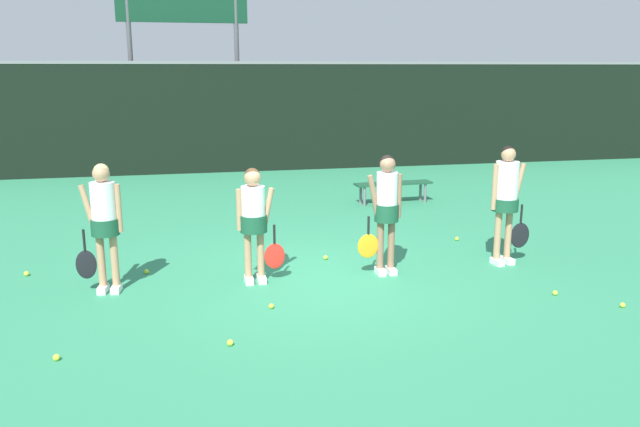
% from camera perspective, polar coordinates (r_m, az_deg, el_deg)
% --- Properties ---
extents(ground_plane, '(140.00, 140.00, 0.00)m').
position_cam_1_polar(ground_plane, '(8.93, 0.04, -5.82)').
color(ground_plane, '#2D7F56').
extents(fence_windscreen, '(60.00, 0.08, 3.08)m').
position_cam_1_polar(fence_windscreen, '(17.88, -6.40, 8.78)').
color(fence_windscreen, black).
rests_on(fence_windscreen, ground_plane).
extents(scoreboard, '(3.67, 0.15, 5.69)m').
position_cam_1_polar(scoreboard, '(19.02, -12.46, 17.53)').
color(scoreboard, '#515156').
rests_on(scoreboard, ground_plane).
extents(bench_courtside, '(1.75, 0.46, 0.46)m').
position_cam_1_polar(bench_courtside, '(13.74, 6.72, 2.57)').
color(bench_courtside, '#19472D').
rests_on(bench_courtside, ground_plane).
extents(player_0, '(0.64, 0.36, 1.72)m').
position_cam_1_polar(player_0, '(8.56, -19.15, -0.33)').
color(player_0, tan).
rests_on(player_0, ground_plane).
extents(player_1, '(0.65, 0.37, 1.60)m').
position_cam_1_polar(player_1, '(8.52, -6.07, -0.20)').
color(player_1, tan).
rests_on(player_1, ground_plane).
extents(player_2, '(0.64, 0.34, 1.73)m').
position_cam_1_polar(player_2, '(8.86, 6.07, 0.81)').
color(player_2, '#8C664C').
rests_on(player_2, ground_plane).
extents(player_3, '(0.68, 0.39, 1.80)m').
position_cam_1_polar(player_3, '(9.67, 16.65, 1.67)').
color(player_3, tan).
rests_on(player_3, ground_plane).
extents(tennis_ball_0, '(0.06, 0.06, 0.06)m').
position_cam_1_polar(tennis_ball_0, '(7.82, -4.47, -8.44)').
color(tennis_ball_0, '#CCE033').
rests_on(tennis_ball_0, ground_plane).
extents(tennis_ball_1, '(0.07, 0.07, 0.07)m').
position_cam_1_polar(tennis_ball_1, '(9.90, -25.25, -4.99)').
color(tennis_ball_1, '#CCE033').
rests_on(tennis_ball_1, ground_plane).
extents(tennis_ball_3, '(0.07, 0.07, 0.07)m').
position_cam_1_polar(tennis_ball_3, '(7.05, -22.96, -12.02)').
color(tennis_ball_3, '#CCE033').
rests_on(tennis_ball_3, ground_plane).
extents(tennis_ball_4, '(0.07, 0.07, 0.07)m').
position_cam_1_polar(tennis_ball_4, '(9.40, -15.58, -5.13)').
color(tennis_ball_4, '#CCE033').
rests_on(tennis_ball_4, ground_plane).
extents(tennis_ball_5, '(0.07, 0.07, 0.07)m').
position_cam_1_polar(tennis_ball_5, '(9.54, 5.47, -4.41)').
color(tennis_ball_5, '#CCE033').
rests_on(tennis_ball_5, ground_plane).
extents(tennis_ball_6, '(0.07, 0.07, 0.07)m').
position_cam_1_polar(tennis_ball_6, '(8.79, 20.70, -6.81)').
color(tennis_ball_6, '#CCE033').
rests_on(tennis_ball_6, ground_plane).
extents(tennis_ball_7, '(0.06, 0.06, 0.06)m').
position_cam_1_polar(tennis_ball_7, '(8.69, 25.94, -7.54)').
color(tennis_ball_7, '#CCE033').
rests_on(tennis_ball_7, ground_plane).
extents(tennis_ball_8, '(0.07, 0.07, 0.07)m').
position_cam_1_polar(tennis_ball_8, '(9.70, 0.51, -4.05)').
color(tennis_ball_8, '#CCE033').
rests_on(tennis_ball_8, ground_plane).
extents(tennis_ball_9, '(0.07, 0.07, 0.07)m').
position_cam_1_polar(tennis_ball_9, '(11.01, 12.41, -2.27)').
color(tennis_ball_9, '#CCE033').
rests_on(tennis_ball_9, ground_plane).
extents(tennis_ball_10, '(0.07, 0.07, 0.07)m').
position_cam_1_polar(tennis_ball_10, '(6.90, -8.21, -11.61)').
color(tennis_ball_10, '#CCE033').
rests_on(tennis_ball_10, ground_plane).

